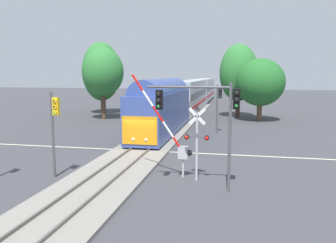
{
  "coord_description": "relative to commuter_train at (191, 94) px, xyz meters",
  "views": [
    {
      "loc": [
        7.14,
        -24.72,
        5.91
      ],
      "look_at": [
        1.57,
        2.46,
        2.0
      ],
      "focal_mm": 36.02,
      "sensor_mm": 36.0,
      "label": 1
    }
  ],
  "objects": [
    {
      "name": "traffic_signal_far_side",
      "position": [
        5.37,
        -19.19,
        0.53
      ],
      "size": [
        0.53,
        0.38,
        4.86
      ],
      "color": "#4C4C51",
      "rests_on": "ground"
    },
    {
      "name": "traffic_signal_median",
      "position": [
        -2.94,
        -35.78,
        0.57
      ],
      "size": [
        0.53,
        0.38,
        4.92
      ],
      "color": "#4C4C51",
      "rests_on": "ground"
    },
    {
      "name": "commuter_train",
      "position": [
        0.0,
        0.0,
        0.0
      ],
      "size": [
        3.04,
        61.4,
        5.16
      ],
      "color": "#384C93",
      "rests_on": "railway_track"
    },
    {
      "name": "railway_track",
      "position": [
        -0.0,
        -28.21,
        -2.63
      ],
      "size": [
        4.4,
        80.0,
        0.32
      ],
      "color": "gray",
      "rests_on": "ground"
    },
    {
      "name": "pine_left_background",
      "position": [
        -12.95,
        -4.78,
        3.54
      ],
      "size": [
        5.72,
        5.72,
        10.64
      ],
      "color": "brown",
      "rests_on": "ground"
    },
    {
      "name": "oak_far_right",
      "position": [
        9.98,
        -8.97,
        2.15
      ],
      "size": [
        6.05,
        6.05,
        7.87
      ],
      "color": "brown",
      "rests_on": "ground"
    },
    {
      "name": "oak_behind_train",
      "position": [
        -10.07,
        -11.22,
        3.46
      ],
      "size": [
        5.39,
        5.39,
        9.36
      ],
      "color": "#4C3828",
      "rests_on": "ground"
    },
    {
      "name": "elm_centre_background",
      "position": [
        7.27,
        -5.49,
        3.36
      ],
      "size": [
        5.17,
        5.17,
        10.0
      ],
      "color": "#4C3828",
      "rests_on": "ground"
    },
    {
      "name": "ground_plane",
      "position": [
        -0.0,
        -28.21,
        -2.73
      ],
      "size": [
        220.0,
        220.0,
        0.0
      ],
      "primitive_type": "plane",
      "color": "#3D3D42"
    },
    {
      "name": "crossing_signal_mast",
      "position": [
        5.04,
        -34.75,
        -0.16
      ],
      "size": [
        1.36,
        0.44,
        4.21
      ],
      "color": "#B2B2B7",
      "rests_on": "ground"
    },
    {
      "name": "traffic_signal_near_right",
      "position": [
        5.64,
        -36.26,
        1.43
      ],
      "size": [
        4.66,
        0.38,
        5.52
      ],
      "color": "#4C4C51",
      "rests_on": "ground"
    },
    {
      "name": "crossing_gate_near",
      "position": [
        3.85,
        -34.25,
        -0.75
      ],
      "size": [
        3.56,
        0.4,
        5.91
      ],
      "color": "#B7B7BC",
      "rests_on": "ground"
    },
    {
      "name": "road_centre_stripe",
      "position": [
        -0.0,
        -28.21,
        -2.72
      ],
      "size": [
        44.0,
        0.2,
        0.01
      ],
      "color": "beige",
      "rests_on": "ground"
    }
  ]
}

